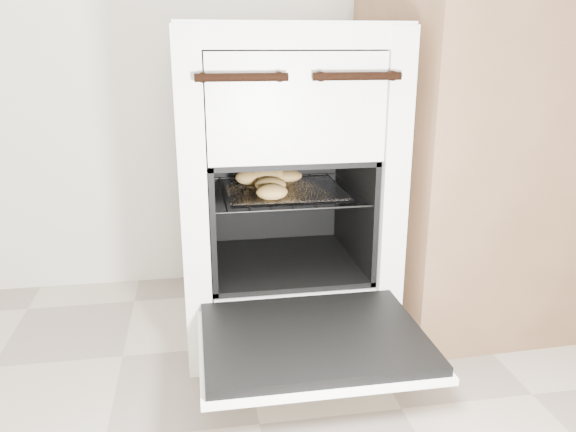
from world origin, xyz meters
name	(u,v)px	position (x,y,z in m)	size (l,w,h in m)	color
stove	(280,187)	(0.13, 1.19, 0.42)	(0.56, 0.62, 0.86)	white
oven_door	(313,340)	(0.13, 0.72, 0.19)	(0.50, 0.39, 0.04)	black
oven_rack	(284,191)	(0.13, 1.13, 0.42)	(0.41, 0.39, 0.01)	black
foil_sheet	(285,191)	(0.13, 1.11, 0.43)	(0.32, 0.28, 0.01)	white
baked_rolls	(267,178)	(0.08, 1.16, 0.45)	(0.22, 0.31, 0.05)	tan
counter	(531,153)	(0.92, 1.21, 0.49)	(0.98, 0.65, 0.98)	brown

